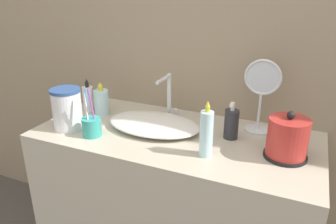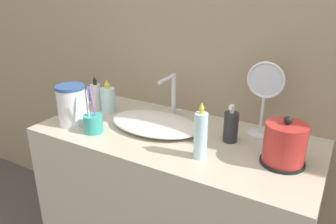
% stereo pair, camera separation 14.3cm
% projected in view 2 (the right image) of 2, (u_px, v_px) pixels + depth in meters
% --- Properties ---
extents(wall_back, '(6.00, 0.04, 2.60)m').
position_uv_depth(wall_back, '(207.00, 13.00, 1.52)').
color(wall_back, gray).
rests_on(wall_back, ground_plane).
extents(vanity_counter, '(1.25, 0.58, 0.80)m').
position_uv_depth(vanity_counter, '(174.00, 208.00, 1.61)').
color(vanity_counter, '#B7AD99').
rests_on(vanity_counter, ground_plane).
extents(sink_basin, '(0.44, 0.28, 0.05)m').
position_uv_depth(sink_basin, '(155.00, 123.00, 1.51)').
color(sink_basin, silver).
rests_on(sink_basin, vanity_counter).
extents(faucet, '(0.06, 0.15, 0.22)m').
position_uv_depth(faucet, '(173.00, 94.00, 1.60)').
color(faucet, silver).
rests_on(faucet, vanity_counter).
extents(electric_kettle, '(0.16, 0.16, 0.19)m').
position_uv_depth(electric_kettle, '(284.00, 145.00, 1.20)').
color(electric_kettle, black).
rests_on(electric_kettle, vanity_counter).
extents(toothbrush_cup, '(0.08, 0.08, 0.22)m').
position_uv_depth(toothbrush_cup, '(93.00, 123.00, 1.46)').
color(toothbrush_cup, teal).
rests_on(toothbrush_cup, vanity_counter).
extents(lotion_bottle, '(0.06, 0.06, 0.16)m').
position_uv_depth(lotion_bottle, '(231.00, 127.00, 1.37)').
color(lotion_bottle, '#28282D').
rests_on(lotion_bottle, vanity_counter).
extents(shampoo_bottle, '(0.05, 0.05, 0.23)m').
position_uv_depth(shampoo_bottle, '(201.00, 135.00, 1.23)').
color(shampoo_bottle, silver).
rests_on(shampoo_bottle, vanity_counter).
extents(mouthwash_bottle, '(0.05, 0.05, 0.17)m').
position_uv_depth(mouthwash_bottle, '(96.00, 96.00, 1.74)').
color(mouthwash_bottle, white).
rests_on(mouthwash_bottle, vanity_counter).
extents(hand_cream_bottle, '(0.07, 0.07, 0.17)m').
position_uv_depth(hand_cream_bottle, '(108.00, 99.00, 1.69)').
color(hand_cream_bottle, silver).
rests_on(hand_cream_bottle, vanity_counter).
extents(vanity_mirror, '(0.16, 0.11, 0.33)m').
position_uv_depth(vanity_mirror, '(264.00, 95.00, 1.38)').
color(vanity_mirror, silver).
rests_on(vanity_mirror, vanity_counter).
extents(water_pitcher, '(0.13, 0.13, 0.19)m').
position_uv_depth(water_pitcher, '(72.00, 105.00, 1.53)').
color(water_pitcher, silver).
rests_on(water_pitcher, vanity_counter).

